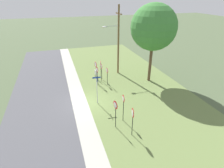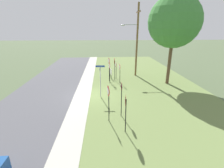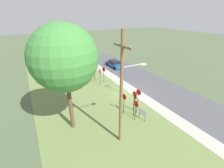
{
  "view_description": "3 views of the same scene",
  "coord_description": "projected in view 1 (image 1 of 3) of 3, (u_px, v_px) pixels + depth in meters",
  "views": [
    {
      "loc": [
        16.62,
        -2.5,
        10.43
      ],
      "look_at": [
        -0.53,
        2.87,
        1.56
      ],
      "focal_mm": 29.62,
      "sensor_mm": 36.0,
      "label": 1
    },
    {
      "loc": [
        14.34,
        1.21,
        6.14
      ],
      "look_at": [
        0.48,
        2.04,
        1.32
      ],
      "focal_mm": 25.61,
      "sensor_mm": 36.0,
      "label": 2
    },
    {
      "loc": [
        -15.18,
        11.24,
        10.05
      ],
      "look_at": [
        0.63,
        2.35,
        1.61
      ],
      "focal_mm": 24.49,
      "sensor_mm": 36.0,
      "label": 3
    }
  ],
  "objects": [
    {
      "name": "yield_sign_near_right",
      "position": [
        123.0,
        102.0,
        15.88
      ],
      "size": [
        0.68,
        0.12,
        2.66
      ],
      "rotation": [
        0.0,
        0.0,
        -0.08
      ],
      "color": "black",
      "rests_on": "grass_median"
    },
    {
      "name": "ground_plane",
      "position": [
        88.0,
        103.0,
        19.51
      ],
      "size": [
        160.0,
        160.0,
        0.0
      ],
      "primitive_type": "plane",
      "color": "#4C5B3D"
    },
    {
      "name": "street_name_post",
      "position": [
        97.0,
        88.0,
        18.6
      ],
      "size": [
        0.96,
        0.82,
        3.02
      ],
      "rotation": [
        0.0,
        0.0,
        -0.05
      ],
      "color": "#9EA0A8",
      "rests_on": "grass_median"
    },
    {
      "name": "stop_sign_far_right",
      "position": [
        101.0,
        68.0,
        24.0
      ],
      "size": [
        0.68,
        0.1,
        2.23
      ],
      "rotation": [
        0.0,
        0.0,
        0.05
      ],
      "color": "black",
      "rests_on": "grass_median"
    },
    {
      "name": "stop_sign_far_center",
      "position": [
        101.0,
        67.0,
        23.28
      ],
      "size": [
        0.67,
        0.13,
        2.79
      ],
      "rotation": [
        0.0,
        0.0,
        -0.13
      ],
      "color": "black",
      "rests_on": "grass_median"
    },
    {
      "name": "stop_sign_near_right",
      "position": [
        107.0,
        73.0,
        22.63
      ],
      "size": [
        0.65,
        0.11,
        2.26
      ],
      "rotation": [
        0.0,
        0.0,
        0.07
      ],
      "color": "black",
      "rests_on": "grass_median"
    },
    {
      "name": "sidewalk_strip",
      "position": [
        80.0,
        104.0,
        19.28
      ],
      "size": [
        44.0,
        1.6,
        0.06
      ],
      "primitive_type": "cube",
      "color": "#ADAA9E",
      "rests_on": "ground_plane"
    },
    {
      "name": "road_asphalt",
      "position": [
        40.0,
        111.0,
        18.22
      ],
      "size": [
        44.0,
        6.4,
        0.01
      ],
      "primitive_type": "cube",
      "color": "#4C4C51",
      "rests_on": "ground_plane"
    },
    {
      "name": "notice_board",
      "position": [
        96.0,
        73.0,
        24.44
      ],
      "size": [
        1.09,
        0.18,
        1.25
      ],
      "rotation": [
        0.0,
        0.0,
        0.14
      ],
      "color": "black",
      "rests_on": "grass_median"
    },
    {
      "name": "grass_median",
      "position": [
        139.0,
        94.0,
        21.1
      ],
      "size": [
        44.0,
        12.0,
        0.04
      ],
      "primitive_type": "cube",
      "color": "olive",
      "rests_on": "ground_plane"
    },
    {
      "name": "utility_pole",
      "position": [
        117.0,
        39.0,
        24.6
      ],
      "size": [
        2.1,
        2.29,
        9.16
      ],
      "color": "brown",
      "rests_on": "grass_median"
    },
    {
      "name": "stop_sign_far_left",
      "position": [
        96.0,
        68.0,
        22.81
      ],
      "size": [
        0.64,
        0.14,
        2.86
      ],
      "rotation": [
        0.0,
        0.0,
        0.19
      ],
      "color": "black",
      "rests_on": "grass_median"
    },
    {
      "name": "oak_tree_left",
      "position": [
        154.0,
        27.0,
        21.51
      ],
      "size": [
        5.45,
        5.45,
        9.53
      ],
      "color": "brown",
      "rests_on": "grass_median"
    },
    {
      "name": "yield_sign_near_left",
      "position": [
        133.0,
        115.0,
        14.24
      ],
      "size": [
        0.78,
        0.17,
        2.54
      ],
      "rotation": [
        0.0,
        0.0,
        -0.18
      ],
      "color": "black",
      "rests_on": "grass_median"
    },
    {
      "name": "stop_sign_near_left",
      "position": [
        97.0,
        72.0,
        22.49
      ],
      "size": [
        0.62,
        0.14,
        2.37
      ],
      "rotation": [
        0.0,
        0.0,
        0.19
      ],
      "color": "black",
      "rests_on": "grass_median"
    },
    {
      "name": "yield_sign_far_left",
      "position": [
        115.0,
        108.0,
        15.09
      ],
      "size": [
        0.72,
        0.16,
        2.61
      ],
      "rotation": [
        0.0,
        0.0,
        0.18
      ],
      "color": "black",
      "rests_on": "grass_median"
    }
  ]
}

